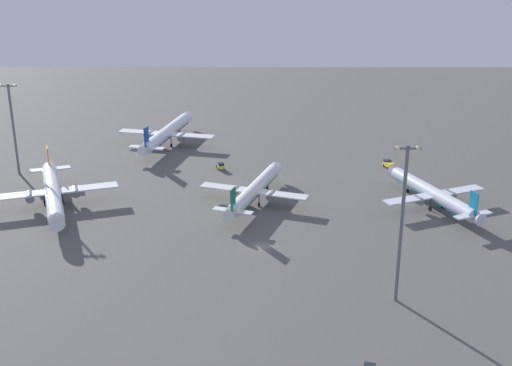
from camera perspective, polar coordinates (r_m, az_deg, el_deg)
The scene contains 9 objects.
ground_plane at distance 153.04m, azimuth 0.33°, elevation -5.33°, with size 416.00×416.00×0.00m, color #56544F.
airplane_far_stand at distance 178.40m, azimuth 14.47°, elevation -0.88°, with size 27.79×35.22×9.48m.
airplane_near_gate at distance 180.11m, azimuth -16.77°, elevation -0.73°, with size 32.33×41.10×10.83m.
airplane_taxiway_distant at distance 175.14m, azimuth -0.29°, elevation -0.60°, with size 28.06×35.65×9.44m.
airplane_terminal_side at distance 224.51m, azimuth -7.61°, elevation 4.15°, with size 32.00×40.82×10.59m.
cargo_loader at distance 205.51m, azimuth 10.90°, elevation 1.57°, with size 3.14×4.54×2.25m.
pushback_tug at distance 200.64m, azimuth -3.09°, elevation 1.42°, with size 2.59×3.45×2.05m.
apron_light_west at distance 127.35m, azimuth 11.99°, elevation -2.73°, with size 4.80×0.90×31.13m.
apron_light_east at distance 204.47m, azimuth -19.79°, elevation 4.69°, with size 4.80×0.90×26.47m.
Camera 1 is at (-1.21, -137.58, 67.02)m, focal length 47.86 mm.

